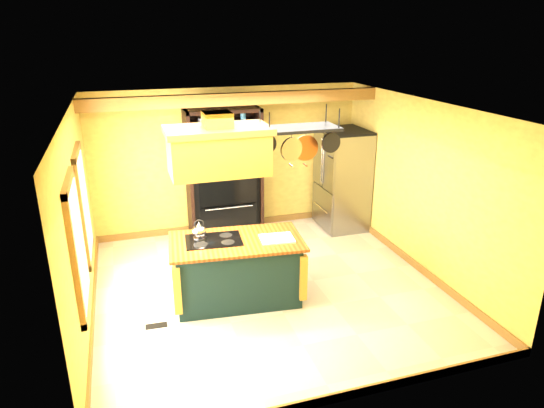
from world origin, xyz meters
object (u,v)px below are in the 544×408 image
hutch (224,187)px  refrigerator (342,182)px  kitchen_island (237,269)px  pot_rack (299,135)px  range_hood (218,149)px

hutch → refrigerator: bearing=-8.7°
kitchen_island → refrigerator: (2.58, 2.05, 0.45)m
pot_rack → refrigerator: size_ratio=0.60×
range_hood → refrigerator: bearing=36.5°
kitchen_island → pot_rack: (0.91, 0.00, 1.87)m
pot_rack → refrigerator: pot_rack is taller
pot_rack → range_hood: bearing=-179.8°
range_hood → refrigerator: size_ratio=0.71×
kitchen_island → range_hood: size_ratio=1.44×
kitchen_island → pot_rack: pot_rack is taller
pot_rack → hutch: 2.84m
refrigerator → hutch: bearing=171.3°
kitchen_island → range_hood: 1.77m
kitchen_island → refrigerator: 3.33m
kitchen_island → refrigerator: bearing=44.1°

